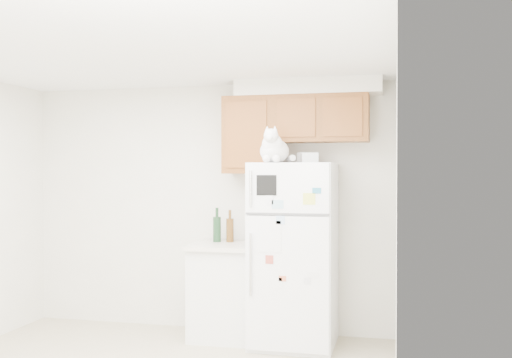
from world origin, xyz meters
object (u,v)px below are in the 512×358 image
(storage_box_back, at_px, (308,158))
(bottle_amber, at_px, (230,226))
(refrigerator, at_px, (294,254))
(storage_box_front, at_px, (309,158))
(cat, at_px, (274,149))
(bottle_green, at_px, (217,225))
(base_counter, at_px, (225,291))

(storage_box_back, xyz_separation_m, bottle_amber, (-0.78, 0.06, -0.67))
(refrigerator, bearing_deg, bottle_amber, 162.83)
(storage_box_back, bearing_deg, storage_box_front, -98.07)
(refrigerator, height_order, storage_box_front, storage_box_front)
(refrigerator, xyz_separation_m, bottle_amber, (-0.68, 0.21, 0.23))
(cat, xyz_separation_m, bottle_green, (-0.67, 0.43, -0.73))
(refrigerator, xyz_separation_m, storage_box_back, (0.11, 0.15, 0.90))
(cat, bearing_deg, storage_box_front, 36.30)
(refrigerator, distance_m, cat, 1.01)
(refrigerator, relative_size, cat, 3.65)
(storage_box_front, bearing_deg, refrigerator, 149.70)
(storage_box_front, bearing_deg, bottle_amber, 144.14)
(storage_box_back, distance_m, storage_box_front, 0.18)
(bottle_green, relative_size, bottle_amber, 1.07)
(cat, height_order, bottle_green, cat)
(base_counter, relative_size, cat, 1.98)
(base_counter, bearing_deg, refrigerator, -6.09)
(bottle_amber, bearing_deg, storage_box_back, -4.55)
(cat, xyz_separation_m, storage_box_back, (0.25, 0.38, -0.07))
(bottle_green, bearing_deg, refrigerator, -13.52)
(refrigerator, height_order, bottle_green, refrigerator)
(refrigerator, distance_m, storage_box_back, 0.92)
(cat, distance_m, bottle_amber, 1.02)
(bottle_amber, bearing_deg, bottle_green, -173.28)
(storage_box_front, bearing_deg, storage_box_back, 82.91)
(storage_box_back, relative_size, bottle_green, 0.53)
(bottle_amber, bearing_deg, refrigerator, -17.17)
(storage_box_back, xyz_separation_m, bottle_green, (-0.91, 0.05, -0.66))
(refrigerator, xyz_separation_m, cat, (-0.14, -0.24, 0.97))
(base_counter, height_order, storage_box_front, storage_box_front)
(bottle_amber, bearing_deg, storage_box_front, -16.00)
(base_counter, height_order, bottle_amber, bottle_amber)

